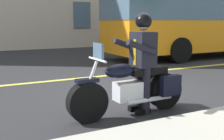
% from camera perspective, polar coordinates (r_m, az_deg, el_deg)
% --- Properties ---
extents(ground_plane, '(80.00, 80.00, 0.00)m').
position_cam_1_polar(ground_plane, '(6.33, 5.68, -4.51)').
color(ground_plane, '#28282B').
extents(lane_center_stripe, '(60.00, 0.16, 0.01)m').
position_cam_1_polar(lane_center_stripe, '(8.05, -1.95, -1.29)').
color(lane_center_stripe, '#E5DB4C').
rests_on(lane_center_stripe, ground_plane).
extents(motorcycle_main, '(2.21, 0.62, 1.26)m').
position_cam_1_polar(motorcycle_main, '(4.71, 4.33, -3.91)').
color(motorcycle_main, black).
rests_on(motorcycle_main, ground_plane).
extents(rider_main, '(0.63, 0.55, 1.74)m').
position_cam_1_polar(rider_main, '(4.71, 6.35, 3.28)').
color(rider_main, black).
rests_on(rider_main, ground_plane).
extents(bus_near, '(11.05, 2.70, 3.30)m').
position_cam_1_polar(bus_near, '(13.94, 21.26, 10.57)').
color(bus_near, orange).
rests_on(bus_near, ground_plane).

